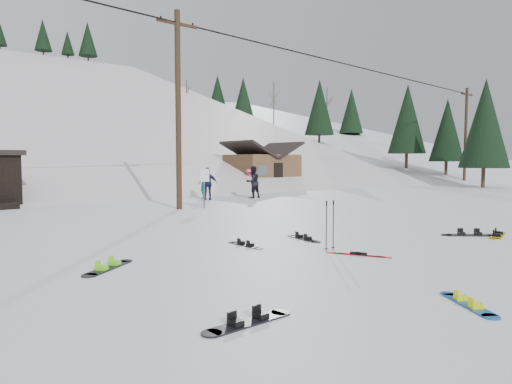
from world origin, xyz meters
TOP-DOWN VIEW (x-y plane):
  - ground at (0.00, 0.00)m, footprint 200.00×200.00m
  - ridge_right at (38.00, 50.00)m, footprint 45.66×93.98m
  - treeline_right at (36.00, 42.00)m, footprint 20.00×60.00m
  - utility_pole at (2.00, 14.00)m, footprint 2.00×0.26m
  - utility_pole_right at (34.00, 17.00)m, footprint 2.00×0.26m
  - trail_sign at (3.10, 13.58)m, footprint 0.50×0.09m
  - cabin at (15.00, 24.00)m, footprint 5.39×4.40m
  - hero_snowboard at (-1.28, -1.28)m, footprint 0.85×1.22m
  - hero_skis at (0.32, 2.19)m, footprint 0.80×1.39m
  - ski_poles at (0.23, 3.02)m, footprint 0.35×0.09m
  - board_scatter_a at (-4.46, 0.22)m, footprint 1.52×0.33m
  - board_scatter_b at (-1.02, 4.86)m, footprint 0.28×1.34m
  - board_scatter_c at (-4.82, 4.58)m, footprint 1.36×1.09m
  - board_scatter_d at (5.20, 1.97)m, footprint 1.31×1.20m
  - board_scatter_e at (5.76, 1.40)m, footprint 1.58×0.69m
  - board_scatter_f at (0.88, 4.63)m, footprint 0.46×1.44m
  - skier_teal at (5.83, 18.09)m, footprint 0.74×0.68m
  - skier_dark at (8.41, 16.71)m, footprint 0.95×0.75m
  - skier_pink at (12.47, 22.41)m, footprint 1.18×0.89m
  - skier_navy at (5.55, 17.17)m, footprint 1.16×0.96m

SIDE VIEW (x-z plane):
  - ridge_right at x=38.00m, z-range -38.30..16.30m
  - ground at x=0.00m, z-range 0.00..0.00m
  - treeline_right at x=36.00m, z-range -5.00..5.00m
  - hero_skis at x=0.32m, z-range -0.02..0.06m
  - board_scatter_b at x=-1.02m, z-range -0.02..0.07m
  - hero_snowboard at x=-1.28m, z-range -0.02..0.07m
  - board_scatter_f at x=0.88m, z-range -0.02..0.08m
  - board_scatter_a at x=-4.46m, z-range -0.03..0.08m
  - board_scatter_c at x=-4.82m, z-range -0.03..0.09m
  - board_scatter_e at x=5.76m, z-range -0.03..0.09m
  - board_scatter_d at x=5.20m, z-range -0.03..0.09m
  - ski_poles at x=0.23m, z-range 0.02..1.28m
  - skier_pink at x=12.47m, z-range 0.00..1.61m
  - skier_teal at x=5.83m, z-range 0.00..1.70m
  - skier_navy at x=5.55m, z-range 0.00..1.86m
  - skier_dark at x=8.41m, z-range 0.00..1.91m
  - trail_sign at x=3.10m, z-range 0.35..2.20m
  - cabin at x=15.00m, z-range -0.40..3.37m
  - utility_pole at x=2.00m, z-range 0.18..9.18m
  - utility_pole_right at x=34.00m, z-range 0.18..9.18m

